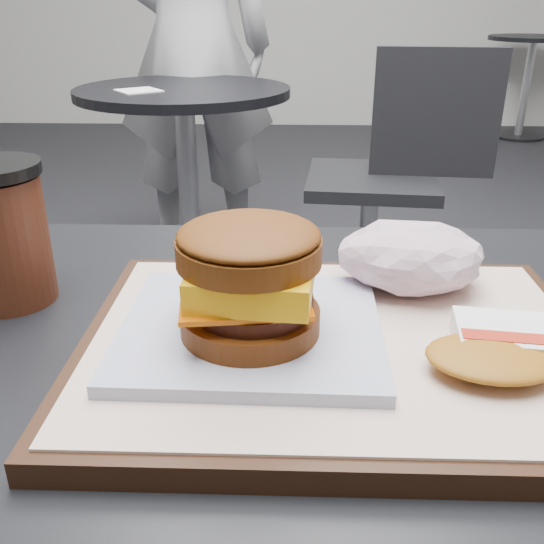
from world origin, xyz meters
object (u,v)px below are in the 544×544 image
at_px(hash_brown, 508,347).
at_px(crumpled_wrapper, 411,257).
at_px(breakfast_sandwich, 251,292).
at_px(neighbor_chair, 393,166).
at_px(serving_tray, 337,347).
at_px(neighbor_table, 186,148).
at_px(coffee_cup, 1,235).
at_px(patron, 192,44).

relative_size(hash_brown, crumpled_wrapper, 1.00).
distance_m(breakfast_sandwich, neighbor_chair, 1.66).
height_order(serving_tray, crumpled_wrapper, crumpled_wrapper).
xyz_separation_m(breakfast_sandwich, neighbor_table, (-0.33, 1.64, -0.28)).
bearing_deg(neighbor_table, hash_brown, -73.09).
distance_m(serving_tray, coffee_cup, 0.30).
bearing_deg(breakfast_sandwich, coffee_cup, 156.18).
distance_m(hash_brown, neighbor_chair, 1.64).
distance_m(breakfast_sandwich, crumpled_wrapper, 0.16).
bearing_deg(patron, neighbor_chair, 141.03).
distance_m(neighbor_chair, patron, 0.93).
relative_size(breakfast_sandwich, neighbor_chair, 0.22).
bearing_deg(neighbor_table, patron, 93.90).
distance_m(breakfast_sandwich, neighbor_table, 1.70).
xyz_separation_m(serving_tray, crumpled_wrapper, (0.07, 0.09, 0.04)).
distance_m(serving_tray, neighbor_table, 1.70).
relative_size(coffee_cup, patron, 0.07).
bearing_deg(hash_brown, patron, 104.35).
distance_m(serving_tray, hash_brown, 0.12).
xyz_separation_m(serving_tray, hash_brown, (0.11, -0.03, 0.02)).
relative_size(breakfast_sandwich, coffee_cup, 1.55).
xyz_separation_m(hash_brown, coffee_cup, (-0.40, 0.12, 0.03)).
relative_size(hash_brown, neighbor_table, 0.16).
bearing_deg(patron, neighbor_table, 89.02).
bearing_deg(serving_tray, breakfast_sandwich, -172.28).
bearing_deg(patron, serving_tray, 96.66).
height_order(neighbor_table, patron, patron).
bearing_deg(neighbor_chair, crumpled_wrapper, -98.85).
distance_m(coffee_cup, neighbor_table, 1.58).
bearing_deg(neighbor_table, serving_tray, -76.52).
distance_m(crumpled_wrapper, patron, 2.04).
bearing_deg(neighbor_table, crumpled_wrapper, -73.47).
height_order(coffee_cup, patron, patron).
relative_size(coffee_cup, neighbor_table, 0.17).
xyz_separation_m(serving_tray, coffee_cup, (-0.29, 0.09, 0.05)).
bearing_deg(hash_brown, breakfast_sandwich, 173.07).
bearing_deg(coffee_cup, breakfast_sandwich, -23.82).
distance_m(hash_brown, crumpled_wrapper, 0.13).
bearing_deg(hash_brown, serving_tray, 165.19).
bearing_deg(neighbor_table, breakfast_sandwich, -78.69).
bearing_deg(breakfast_sandwich, neighbor_table, 101.31).
distance_m(hash_brown, coffee_cup, 0.42).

